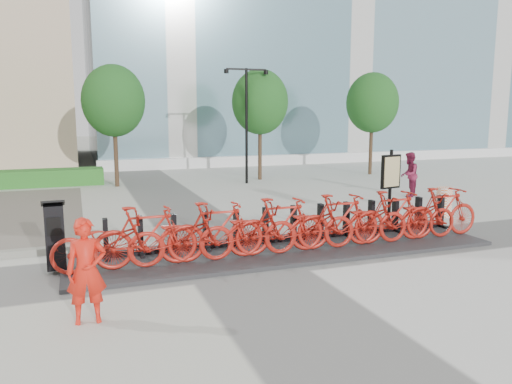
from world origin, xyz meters
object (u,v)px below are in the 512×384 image
object	(u,v)px
worker_red	(87,271)
pedestrian	(409,175)
bike_0	(108,243)
kiosk	(55,236)
map_sign	(391,175)
construction_barrel	(444,202)

from	to	relation	value
worker_red	pedestrian	size ratio (longest dim) A/B	0.96
bike_0	kiosk	distance (m)	1.07
bike_0	worker_red	size ratio (longest dim) A/B	1.33
worker_red	map_sign	world-z (taller)	map_sign
bike_0	pedestrian	size ratio (longest dim) A/B	1.28
bike_0	kiosk	size ratio (longest dim) A/B	1.52
bike_0	kiosk	xyz separation A→B (m)	(-0.97, 0.45, 0.11)
worker_red	kiosk	bearing A→B (deg)	101.61
map_sign	kiosk	bearing A→B (deg)	178.03
construction_barrel	kiosk	bearing A→B (deg)	-170.68
bike_0	construction_barrel	size ratio (longest dim) A/B	2.37
kiosk	pedestrian	bearing A→B (deg)	20.20
bike_0	map_sign	xyz separation A→B (m)	(7.82, 2.04, 0.75)
worker_red	pedestrian	world-z (taller)	pedestrian
bike_0	construction_barrel	world-z (taller)	bike_0
worker_red	bike_0	bearing A→B (deg)	79.13
kiosk	pedestrian	distance (m)	13.17
bike_0	pedestrian	bearing A→B (deg)	-63.22
construction_barrel	map_sign	bearing A→B (deg)	-174.65
pedestrian	map_sign	distance (m)	4.92
bike_0	pedestrian	xyz separation A→B (m)	(11.15, 5.63, 0.19)
kiosk	worker_red	xyz separation A→B (m)	(0.53, -2.66, 0.05)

